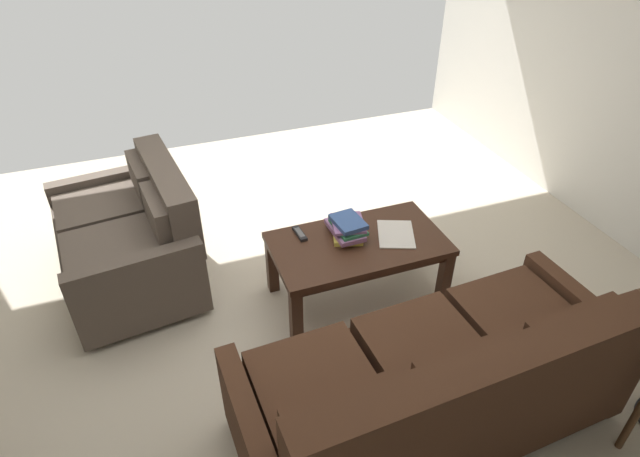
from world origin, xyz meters
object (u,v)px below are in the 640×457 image
object	(u,v)px
coffee_table	(358,250)
loose_magazine	(396,234)
tv_remote	(300,234)
book_stack	(347,228)
loveseat_near	(133,237)
sofa_main	(439,387)

from	to	relation	value
coffee_table	loose_magazine	bearing A→B (deg)	176.32
coffee_table	tv_remote	world-z (taller)	tv_remote
coffee_table	loose_magazine	xyz separation A→B (m)	(-0.26, 0.02, 0.07)
coffee_table	loose_magazine	size ratio (longest dim) A/B	3.64
book_stack	coffee_table	bearing A→B (deg)	120.20
loveseat_near	coffee_table	xyz separation A→B (m)	(-1.36, 0.71, 0.04)
loveseat_near	tv_remote	distance (m)	1.16
sofa_main	tv_remote	size ratio (longest dim) A/B	12.24
coffee_table	loveseat_near	bearing A→B (deg)	-27.58
sofa_main	coffee_table	size ratio (longest dim) A/B	1.79
loveseat_near	loose_magazine	size ratio (longest dim) A/B	4.25
loveseat_near	loose_magazine	world-z (taller)	loveseat_near
loveseat_near	tv_remote	xyz separation A→B (m)	(-1.03, 0.52, 0.12)
loveseat_near	book_stack	xyz separation A→B (m)	(-1.32, 0.63, 0.17)
sofa_main	coffee_table	world-z (taller)	sofa_main
book_stack	tv_remote	size ratio (longest dim) A/B	1.85
coffee_table	book_stack	world-z (taller)	book_stack
sofa_main	book_stack	distance (m)	1.19
coffee_table	book_stack	xyz separation A→B (m)	(0.05, -0.08, 0.14)
coffee_table	tv_remote	xyz separation A→B (m)	(0.33, -0.20, 0.08)
sofa_main	loose_magazine	size ratio (longest dim) A/B	6.52
sofa_main	book_stack	size ratio (longest dim) A/B	6.60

